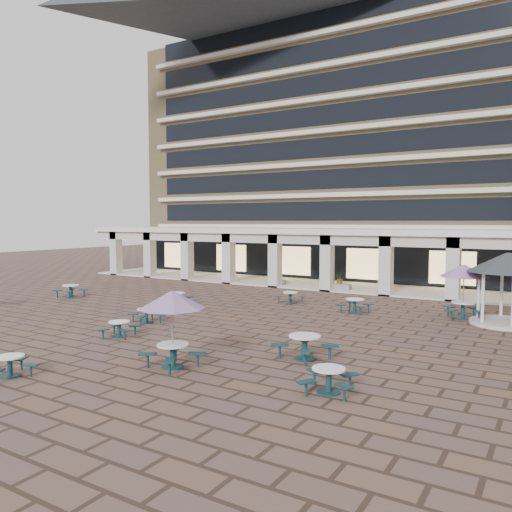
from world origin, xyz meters
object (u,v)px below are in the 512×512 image
object	(u,v)px
planter_right	(340,284)
gazebo	(508,271)
picnic_table_2	(10,364)

from	to	relation	value
planter_right	gazebo	bearing A→B (deg)	-31.19
picnic_table_2	gazebo	bearing A→B (deg)	70.63
picnic_table_2	gazebo	world-z (taller)	gazebo
gazebo	planter_right	distance (m)	13.19
gazebo	picnic_table_2	bearing A→B (deg)	-126.78
picnic_table_2	planter_right	world-z (taller)	planter_right
gazebo	planter_right	size ratio (longest dim) A/B	2.48
picnic_table_2	gazebo	xyz separation A→B (m)	(12.83, 17.15, 2.21)
picnic_table_2	planter_right	bearing A→B (deg)	103.39
picnic_table_2	planter_right	xyz separation A→B (m)	(1.68, 23.90, 0.12)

